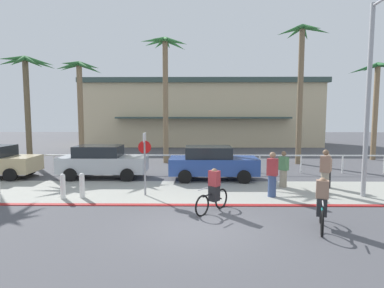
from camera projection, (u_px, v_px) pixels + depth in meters
The scene contains 22 objects.
ground_plane at pixel (197, 168), 18.89m from camera, with size 80.00×80.00×0.00m, color #4C4C51.
sidewalk_strip at pixel (198, 191), 13.11m from camera, with size 44.00×4.00×0.02m, color #9E9E93.
curb_paint at pixel (199, 205), 11.12m from camera, with size 44.00×0.24×0.03m, color maroon.
building_backdrop at pixel (202, 113), 34.61m from camera, with size 25.01×9.70×6.97m.
rail_fence at pixel (198, 158), 17.31m from camera, with size 25.73×0.08×1.04m.
stop_sign_bike_lane at pixel (145, 155), 12.34m from camera, with size 0.52×0.56×2.56m.
bollard_1 at pixel (63, 186), 11.94m from camera, with size 0.20×0.20×1.00m.
bollard_2 at pixel (82, 185), 12.09m from camera, with size 0.20×0.20×1.00m.
streetlight_curb at pixel (372, 88), 11.67m from camera, with size 0.24×2.54×7.50m.
palm_tree_1 at pixel (27, 80), 20.01m from camera, with size 3.45×3.39×7.11m.
palm_tree_2 at pixel (80, 86), 20.66m from camera, with size 3.04×3.41×6.87m.
palm_tree_3 at pixel (165, 68), 20.49m from camera, with size 3.13×3.30×8.44m.
palm_tree_4 at pixel (301, 65), 19.99m from camera, with size 3.47×3.40×9.11m.
palm_tree_5 at pixel (376, 87), 22.02m from camera, with size 3.20×3.38×7.03m.
car_silver_1 at pixel (103, 161), 15.92m from camera, with size 4.40×2.02×1.69m.
car_blue_2 at pixel (212, 163), 15.46m from camera, with size 4.40×2.02×1.69m.
cyclist_black_0 at pixel (213, 191), 10.40m from camera, with size 1.19×1.45×1.50m.
cyclist_teal_1 at pixel (322, 204), 8.87m from camera, with size 0.69×1.73×1.50m.
pedestrian_0 at pixel (283, 171), 13.82m from camera, with size 0.45×0.47×1.65m.
pedestrian_1 at pixel (272, 176), 12.19m from camera, with size 0.48×0.44×1.82m.
pedestrian_2 at pixel (325, 173), 12.80m from camera, with size 0.48×0.43×1.84m.
pedestrian_3 at pixel (327, 172), 13.75m from camera, with size 0.46×0.47×1.56m.
Camera 1 is at (-0.10, -8.66, 3.27)m, focal length 28.71 mm.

